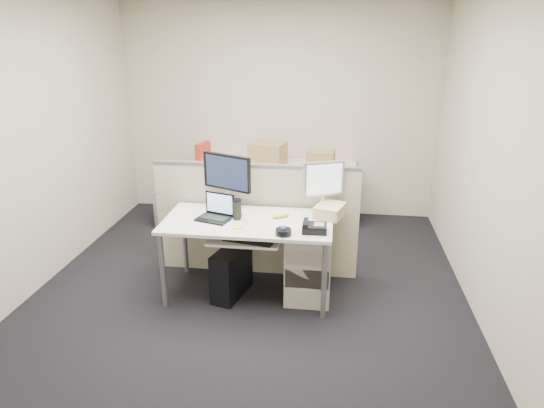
# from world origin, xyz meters

# --- Properties ---
(floor) EXTENTS (4.00, 4.50, 0.01)m
(floor) POSITION_xyz_m (0.00, 0.00, -0.01)
(floor) COLOR black
(floor) RESTS_ON ground
(wall_back) EXTENTS (4.00, 0.02, 2.70)m
(wall_back) POSITION_xyz_m (0.00, 2.25, 1.35)
(wall_back) COLOR #B4A698
(wall_back) RESTS_ON ground
(wall_front) EXTENTS (4.00, 0.02, 2.70)m
(wall_front) POSITION_xyz_m (0.00, -2.25, 1.35)
(wall_front) COLOR #B4A698
(wall_front) RESTS_ON ground
(wall_left) EXTENTS (0.02, 4.50, 2.70)m
(wall_left) POSITION_xyz_m (-2.00, 0.00, 1.35)
(wall_left) COLOR #B4A698
(wall_left) RESTS_ON ground
(wall_right) EXTENTS (0.02, 4.50, 2.70)m
(wall_right) POSITION_xyz_m (2.00, 0.00, 1.35)
(wall_right) COLOR #B4A698
(wall_right) RESTS_ON ground
(desk) EXTENTS (1.50, 0.75, 0.73)m
(desk) POSITION_xyz_m (0.00, 0.00, 0.66)
(desk) COLOR white
(desk) RESTS_ON floor
(keyboard_tray) EXTENTS (0.62, 0.32, 0.02)m
(keyboard_tray) POSITION_xyz_m (0.00, -0.18, 0.62)
(keyboard_tray) COLOR white
(keyboard_tray) RESTS_ON desk
(drawer_pedestal) EXTENTS (0.40, 0.55, 0.65)m
(drawer_pedestal) POSITION_xyz_m (0.55, 0.05, 0.33)
(drawer_pedestal) COLOR #B2A696
(drawer_pedestal) RESTS_ON floor
(cubicle_partition) EXTENTS (2.00, 0.06, 1.10)m
(cubicle_partition) POSITION_xyz_m (0.00, 0.45, 0.55)
(cubicle_partition) COLOR #AAA488
(cubicle_partition) RESTS_ON floor
(back_counter) EXTENTS (2.00, 0.60, 0.72)m
(back_counter) POSITION_xyz_m (0.00, 1.93, 0.36)
(back_counter) COLOR #B2A696
(back_counter) RESTS_ON floor
(monitor_main) EXTENTS (0.55, 0.39, 0.52)m
(monitor_main) POSITION_xyz_m (-0.25, 0.32, 0.99)
(monitor_main) COLOR black
(monitor_main) RESTS_ON desk
(monitor_small) EXTENTS (0.43, 0.33, 0.47)m
(monitor_small) POSITION_xyz_m (0.65, 0.32, 0.96)
(monitor_small) COLOR #B7B7BC
(monitor_small) RESTS_ON desk
(laptop) EXTENTS (0.34, 0.29, 0.22)m
(laptop) POSITION_xyz_m (-0.30, -0.02, 0.84)
(laptop) COLOR black
(laptop) RESTS_ON desk
(trackball) EXTENTS (0.14, 0.14, 0.05)m
(trackball) POSITION_xyz_m (0.35, -0.28, 0.76)
(trackball) COLOR black
(trackball) RESTS_ON desk
(desk_phone) EXTENTS (0.21, 0.17, 0.06)m
(desk_phone) POSITION_xyz_m (0.60, -0.18, 0.76)
(desk_phone) COLOR black
(desk_phone) RESTS_ON desk
(paper_stack) EXTENTS (0.23, 0.28, 0.01)m
(paper_stack) POSITION_xyz_m (-0.12, 0.12, 0.74)
(paper_stack) COLOR silver
(paper_stack) RESTS_ON desk
(sticky_pad) EXTENTS (0.08, 0.08, 0.01)m
(sticky_pad) POSITION_xyz_m (-0.05, -0.18, 0.74)
(sticky_pad) COLOR yellow
(sticky_pad) RESTS_ON desk
(travel_mug) EXTENTS (0.09, 0.09, 0.17)m
(travel_mug) POSITION_xyz_m (-0.10, 0.02, 0.82)
(travel_mug) COLOR black
(travel_mug) RESTS_ON desk
(banana) EXTENTS (0.18, 0.13, 0.04)m
(banana) POSITION_xyz_m (0.28, 0.10, 0.75)
(banana) COLOR #F8EB43
(banana) RESTS_ON desk
(cellphone) EXTENTS (0.06, 0.11, 0.01)m
(cellphone) POSITION_xyz_m (-0.09, 0.05, 0.74)
(cellphone) COLOR black
(cellphone) RESTS_ON desk
(manila_folders) EXTENTS (0.31, 0.35, 0.11)m
(manila_folders) POSITION_xyz_m (0.72, 0.20, 0.78)
(manila_folders) COLOR #E7C18C
(manila_folders) RESTS_ON desk
(keyboard) EXTENTS (0.46, 0.24, 0.02)m
(keyboard) POSITION_xyz_m (0.05, -0.22, 0.64)
(keyboard) COLOR black
(keyboard) RESTS_ON keyboard_tray
(pc_tower_desk) EXTENTS (0.32, 0.53, 0.46)m
(pc_tower_desk) POSITION_xyz_m (-0.15, -0.05, 0.23)
(pc_tower_desk) COLOR black
(pc_tower_desk) RESTS_ON floor
(pc_tower_spare_dark) EXTENTS (0.24, 0.51, 0.46)m
(pc_tower_spare_dark) POSITION_xyz_m (-1.34, 2.03, 0.23)
(pc_tower_spare_dark) COLOR black
(pc_tower_spare_dark) RESTS_ON floor
(pc_tower_spare_silver) EXTENTS (0.28, 0.52, 0.46)m
(pc_tower_spare_silver) POSITION_xyz_m (-1.30, 1.63, 0.23)
(pc_tower_spare_silver) COLOR #B7B7BC
(pc_tower_spare_silver) RESTS_ON floor
(cardboard_box_left) EXTENTS (0.47, 0.40, 0.31)m
(cardboard_box_left) POSITION_xyz_m (-0.08, 1.82, 0.87)
(cardboard_box_left) COLOR #AB854E
(cardboard_box_left) RESTS_ON back_counter
(cardboard_box_right) EXTENTS (0.35, 0.29, 0.24)m
(cardboard_box_right) POSITION_xyz_m (0.57, 1.81, 0.84)
(cardboard_box_right) COLOR #AB854E
(cardboard_box_right) RESTS_ON back_counter
(red_binder) EXTENTS (0.13, 0.31, 0.28)m
(red_binder) POSITION_xyz_m (-0.90, 1.83, 0.86)
(red_binder) COLOR #AA2D18
(red_binder) RESTS_ON back_counter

